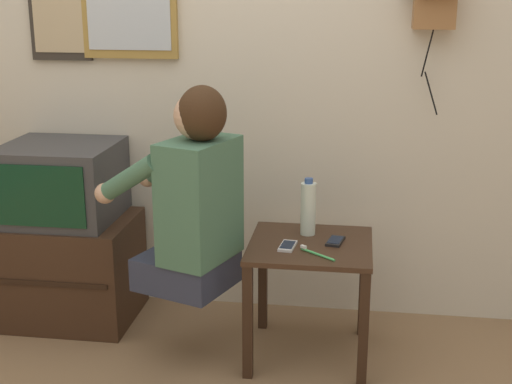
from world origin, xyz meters
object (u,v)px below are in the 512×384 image
(framed_picture, at_px, (59,2))
(water_bottle, at_px, (308,208))
(television, at_px, (61,182))
(cell_phone_spare, at_px, (335,241))
(person, at_px, (193,197))
(toothbrush, at_px, (315,253))
(cell_phone_held, at_px, (288,246))

(framed_picture, distance_m, water_bottle, 1.53)
(television, relative_size, cell_phone_spare, 3.89)
(person, distance_m, framed_picture, 1.22)
(framed_picture, bearing_deg, cell_phone_spare, -18.11)
(person, relative_size, cell_phone_spare, 6.49)
(television, height_order, toothbrush, television)
(cell_phone_spare, bearing_deg, water_bottle, 155.60)
(cell_phone_spare, relative_size, water_bottle, 0.53)
(television, bearing_deg, framed_picture, 101.47)
(person, xyz_separation_m, cell_phone_held, (0.39, 0.04, -0.21))
(person, bearing_deg, framed_picture, 73.32)
(television, xyz_separation_m, cell_phone_held, (1.11, -0.29, -0.15))
(television, relative_size, cell_phone_held, 3.99)
(cell_phone_spare, height_order, toothbrush, toothbrush)
(television, xyz_separation_m, toothbrush, (1.23, -0.36, -0.15))
(person, height_order, water_bottle, person)
(cell_phone_spare, bearing_deg, framed_picture, 173.01)
(water_bottle, bearing_deg, television, 174.42)
(cell_phone_held, xyz_separation_m, toothbrush, (0.12, -0.07, 0.00))
(television, distance_m, framed_picture, 0.85)
(cell_phone_held, relative_size, water_bottle, 0.51)
(television, height_order, cell_phone_spare, television)
(cell_phone_held, bearing_deg, toothbrush, -23.37)
(television, relative_size, water_bottle, 2.04)
(framed_picture, bearing_deg, television, -78.53)
(cell_phone_held, distance_m, water_bottle, 0.22)
(person, distance_m, cell_phone_spare, 0.63)
(cell_phone_spare, distance_m, water_bottle, 0.19)
(person, relative_size, cell_phone_held, 6.66)
(water_bottle, bearing_deg, toothbrush, -78.71)
(framed_picture, relative_size, cell_phone_held, 4.17)
(water_bottle, bearing_deg, cell_phone_held, -111.59)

